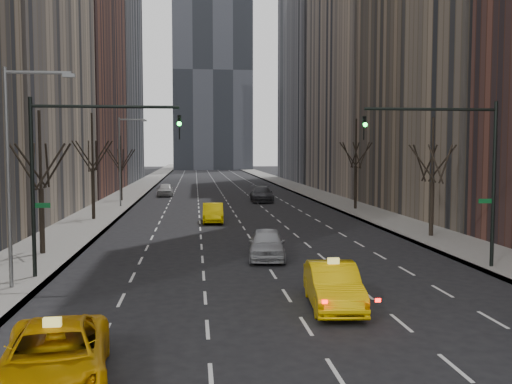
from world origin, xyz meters
name	(u,v)px	position (x,y,z in m)	size (l,w,h in m)	color
ground	(336,373)	(0.00, 0.00, 0.00)	(400.00, 400.00, 0.00)	black
sidewalk_left	(135,190)	(-12.25, 70.00, 0.07)	(4.50, 320.00, 0.15)	slate
sidewalk_right	(301,189)	(12.25, 70.00, 0.07)	(4.50, 320.00, 0.15)	slate
bld_left_far	(60,30)	(-21.50, 66.00, 22.00)	(14.00, 28.00, 44.00)	brown
bld_left_deep	(97,20)	(-21.50, 96.00, 30.00)	(14.00, 30.00, 60.00)	slate
bld_right_far	(376,12)	(21.50, 64.00, 25.00)	(14.00, 28.00, 50.00)	tan
bld_right_deep	(325,30)	(21.50, 95.00, 29.00)	(14.00, 30.00, 58.00)	slate
tree_lw_b	(41,189)	(-12.00, 18.00, 3.72)	(3.36, 3.50, 7.82)	black
tree_lw_c	(93,172)	(-12.00, 34.00, 4.04)	(3.36, 3.50, 8.74)	black
tree_lw_d	(121,170)	(-12.00, 52.00, 3.56)	(3.36, 3.50, 7.36)	black
tree_rw_b	(432,182)	(12.00, 22.00, 3.72)	(3.36, 3.50, 7.82)	black
tree_rw_c	(356,169)	(12.00, 40.00, 4.04)	(3.36, 3.50, 8.74)	black
traffic_mast_left	(71,157)	(-9.11, 12.00, 5.49)	(6.69, 0.39, 8.00)	black
traffic_mast_right	(461,157)	(9.11, 12.00, 5.49)	(6.69, 0.39, 8.00)	black
streetlight_near	(17,155)	(-10.84, 10.00, 5.62)	(2.83, 0.22, 9.00)	slate
streetlight_far	(123,152)	(-10.84, 45.00, 5.62)	(2.83, 0.22, 9.00)	slate
taxi_suv	(54,358)	(-7.05, -0.25, 0.77)	(2.56, 5.54, 1.54)	#DD9C04
taxi_sedan	(333,286)	(1.43, 6.11, 0.82)	(1.73, 4.95, 1.63)	#E5B304
silver_sedan_ahead	(267,244)	(0.19, 15.84, 0.81)	(1.91, 4.75, 1.62)	#95979C
far_taxi	(213,213)	(-2.18, 31.81, 0.77)	(1.63, 4.67, 1.54)	yellow
far_suv_grey	(262,194)	(3.92, 50.02, 0.86)	(2.42, 5.96, 1.73)	#2F3035
far_car_white	(165,190)	(-7.38, 59.19, 0.83)	(1.95, 4.85, 1.65)	#BBBBBB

